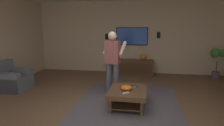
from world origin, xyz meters
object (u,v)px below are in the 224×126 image
Objects in this scene: wall_speaker_right at (107,37)px; person_standing at (113,59)px; media_console at (131,67)px; remote_white at (126,93)px; remote_black at (135,86)px; tv at (132,36)px; wall_speaker_left at (159,35)px; remote_grey at (133,87)px; armchair at (12,80)px; vase_round at (143,57)px; book at (126,89)px; bowl at (126,88)px; potted_plant_tall at (217,58)px; coffee_table at (128,94)px.

person_standing is at bearing -165.76° from wall_speaker_right.
remote_white is at bearing 1.93° from media_console.
tv is at bearing 111.60° from remote_black.
wall_speaker_left is (0.01, -1.00, 0.05)m from tv.
wall_speaker_left is at bearing 54.52° from remote_grey.
remote_grey is 3.54m from wall_speaker_right.
media_console is at bearing 35.26° from armchair.
armchair is 5.13m from wall_speaker_left.
wall_speaker_right reaches higher than remote_grey.
wall_speaker_right reaches higher than vase_round.
media_console is 7.73× the size of wall_speaker_right.
book is at bearing 164.83° from wall_speaker_left.
bowl is 1.56× the size of remote_grey.
potted_plant_tall is at bearing 82.88° from tv.
tv is 5.48× the size of wall_speaker_left.
remote_grey is 0.68× the size of wall_speaker_left.
bowl is at bearing 1.87° from media_console.
vase_round is at bearing 94.78° from media_console.
tv is 8.04× the size of remote_grey.
bowl is (-0.69, -3.31, 0.17)m from armchair.
remote_white is (-3.59, -0.11, -1.01)m from tv.
media_console is 3.35m from remote_white.
armchair reaches higher than remote_grey.
armchair is 5.58× the size of remote_black.
media_console is at bearing 104.28° from wall_speaker_left.
coffee_table is 0.95× the size of potted_plant_tall.
wall_speaker_right is (2.55, 0.65, 0.47)m from person_standing.
coffee_table is at bearing -12.65° from armchair.
remote_white is at bearing -17.40° from armchair.
person_standing reaches higher than media_console.
tv reaches higher than person_standing.
tv reaches higher than armchair.
book is (0.03, 0.01, -0.03)m from bowl.
tv reaches higher than bowl.
potted_plant_tall is at bearing 18.49° from armchair.
book is at bearing 173.37° from vase_round.
bowl is 1.06× the size of wall_speaker_left.
armchair is 5.58× the size of remote_grey.
potted_plant_tall is (-0.37, -2.97, -0.71)m from tv.
remote_white is 0.68× the size of book.
media_console is at bearing 112.02° from remote_black.
person_standing is (-2.30, 0.33, 0.66)m from media_console.
remote_white is (-1.05, -0.45, -0.52)m from person_standing.
coffee_table is 0.13m from book.
armchair is 0.84× the size of coffee_table.
coffee_table is 4.55× the size of wall_speaker_right.
potted_plant_tall is at bearing -95.55° from wall_speaker_right.
media_console is at bearing 2.36° from person_standing.
tv is at bearing 37.89° from armchair.
potted_plant_tall reaches higher than book.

